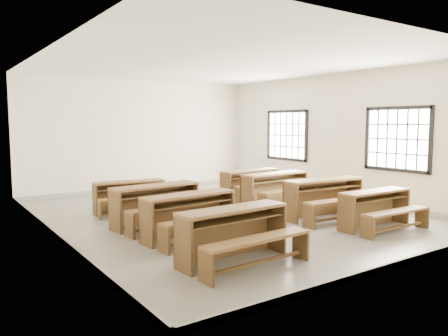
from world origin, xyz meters
TOP-DOWN VIEW (x-y plane):
  - room at (0.09, 0.00)m, footprint 8.50×8.50m
  - desk_set_0 at (-1.71, -2.77)m, footprint 1.75×0.97m
  - desk_set_1 at (-1.59, -1.32)m, footprint 1.77×1.03m
  - desk_set_2 at (-1.66, -0.17)m, footprint 1.84×1.10m
  - desk_set_3 at (-1.59, 1.33)m, footprint 1.62×0.97m
  - desk_set_4 at (1.63, -2.65)m, footprint 1.59×0.87m
  - desk_set_5 at (1.50, -1.52)m, footprint 1.86×1.06m
  - desk_set_6 at (1.51, 0.02)m, footprint 1.80×0.99m
  - desk_set_7 at (1.67, 1.19)m, footprint 1.72×0.97m

SIDE VIEW (x-z plane):
  - desk_set_3 at x=-1.59m, z-range 0.06..0.75m
  - desk_set_4 at x=1.63m, z-range 0.06..0.76m
  - desk_set_7 at x=1.67m, z-range 0.06..0.81m
  - desk_set_1 at x=-1.59m, z-range 0.06..0.83m
  - desk_set_0 at x=-1.71m, z-range 0.06..0.83m
  - desk_set_2 at x=-1.66m, z-range 0.06..0.85m
  - desk_set_6 at x=1.51m, z-range 0.07..0.86m
  - desk_set_5 at x=1.50m, z-range 0.07..0.88m
  - room at x=0.09m, z-range 0.54..3.74m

